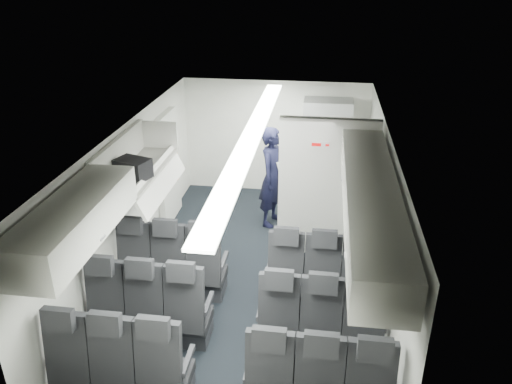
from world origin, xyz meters
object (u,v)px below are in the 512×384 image
(seat_row_rear, at_px, (217,379))
(carry_on_bag, at_px, (133,168))
(seat_row_front, at_px, (246,274))
(galley_unit, at_px, (326,152))
(boarding_door, at_px, (168,168))
(seat_row_mid, at_px, (234,319))
(flight_attendant, at_px, (273,177))

(seat_row_rear, relative_size, carry_on_bag, 8.37)
(seat_row_front, relative_size, galley_unit, 1.75)
(seat_row_front, relative_size, seat_row_rear, 1.00)
(seat_row_rear, relative_size, boarding_door, 1.79)
(galley_unit, relative_size, boarding_door, 1.02)
(carry_on_bag, bearing_deg, seat_row_mid, -14.53)
(seat_row_front, bearing_deg, flight_attendant, 87.36)
(boarding_door, bearing_deg, seat_row_front, -51.84)
(seat_row_front, xyz_separation_m, flight_attendant, (0.10, 2.20, 0.45))
(galley_unit, height_order, carry_on_bag, carry_on_bag)
(flight_attendant, bearing_deg, boarding_door, 111.67)
(seat_row_front, height_order, seat_row_mid, same)
(seat_row_front, bearing_deg, seat_row_rear, -90.00)
(seat_row_mid, relative_size, boarding_door, 1.79)
(seat_row_rear, xyz_separation_m, boarding_door, (-1.64, 3.89, 0.55))
(boarding_door, height_order, carry_on_bag, carry_on_bag)
(seat_row_front, height_order, galley_unit, galley_unit)
(boarding_door, distance_m, flight_attendant, 1.75)
(galley_unit, bearing_deg, carry_on_bag, -125.45)
(seat_row_front, height_order, seat_row_rear, same)
(seat_row_rear, relative_size, galley_unit, 1.75)
(seat_row_rear, bearing_deg, boarding_door, 112.87)
(seat_row_mid, relative_size, flight_attendant, 1.95)
(seat_row_rear, distance_m, galley_unit, 5.17)
(seat_row_mid, bearing_deg, carry_on_bag, 147.02)
(seat_row_front, height_order, flight_attendant, flight_attendant)
(seat_row_front, distance_m, seat_row_mid, 0.90)
(boarding_door, bearing_deg, flight_attendant, 3.66)
(seat_row_front, xyz_separation_m, seat_row_rear, (0.00, -1.80, 0.00))
(seat_row_mid, xyz_separation_m, boarding_door, (-1.64, 2.99, 0.55))
(galley_unit, relative_size, carry_on_bag, 4.77)
(flight_attendant, bearing_deg, seat_row_rear, -163.44)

